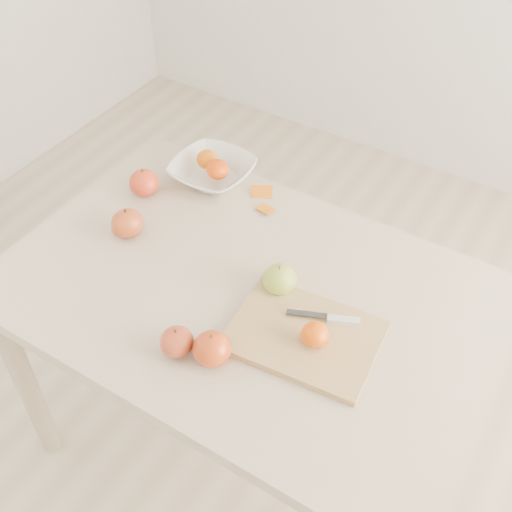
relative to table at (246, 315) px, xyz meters
The scene contains 16 objects.
ground 0.65m from the table, ahead, with size 3.50×3.50×0.00m, color #C6B293.
table is the anchor object (origin of this frame).
cutting_board 0.23m from the table, 16.72° to the right, with size 0.33×0.24×0.02m, color tan.
board_tangerine 0.28m from the table, 16.94° to the right, with size 0.06×0.06×0.05m, color #D54007.
fruit_bowl 0.47m from the table, 134.89° to the left, with size 0.23×0.23×0.06m, color white.
bowl_tangerine_near 0.50m from the table, 136.19° to the left, with size 0.06×0.06×0.05m, color #DA6107.
bowl_tangerine_far 0.44m from the table, 133.42° to the left, with size 0.06×0.06×0.06m, color #D53B07.
orange_peel_a 0.39m from the table, 115.29° to the left, with size 0.06×0.04×0.00m, color orange.
orange_peel_b 0.32m from the table, 111.72° to the left, with size 0.04×0.04×0.00m, color orange.
paring_knife 0.27m from the table, ahead, with size 0.16×0.08×0.01m.
apple_green 0.16m from the table, 28.67° to the left, with size 0.08×0.08×0.08m, color olive.
apple_red_e 0.28m from the table, 95.91° to the right, with size 0.08×0.08×0.07m, color maroon.
apple_red_a 0.49m from the table, 159.94° to the left, with size 0.08×0.08×0.08m, color #9C1011.
apple_red_b 0.39m from the table, behind, with size 0.08×0.08×0.08m, color maroon.
apple_red_d 0.40m from the table, behind, with size 0.07×0.07×0.06m, color maroon.
apple_red_c 0.26m from the table, 76.06° to the right, with size 0.09×0.09×0.08m, color maroon.
Camera 1 is at (0.59, -0.89, 1.91)m, focal length 45.00 mm.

